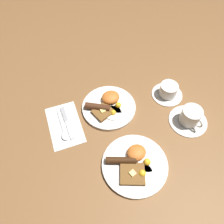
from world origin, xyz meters
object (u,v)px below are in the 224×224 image
knife (66,121)px  teacup_near (168,91)px  breakfast_plate_far (135,164)px  spoon (64,132)px  breakfast_plate_near (109,106)px  teacup_far (190,117)px

knife → teacup_near: bearing=85.9°
breakfast_plate_far → spoon: breakfast_plate_far is taller
breakfast_plate_near → knife: bearing=-3.6°
breakfast_plate_near → breakfast_plate_far: breakfast_plate_near is taller
teacup_near → teacup_far: bearing=90.2°
breakfast_plate_far → knife: (0.17, -0.30, -0.01)m
teacup_near → breakfast_plate_far: bearing=38.5°
breakfast_plate_near → knife: (0.19, -0.01, -0.01)m
teacup_far → breakfast_plate_near: bearing=-36.7°
breakfast_plate_near → teacup_near: size_ratio=1.67×
spoon → teacup_far: bearing=75.0°
breakfast_plate_near → teacup_far: 0.35m
breakfast_plate_far → teacup_far: (-0.30, -0.08, 0.02)m
teacup_near → knife: size_ratio=0.84×
spoon → breakfast_plate_far: bearing=42.7°
breakfast_plate_far → teacup_near: 0.39m
breakfast_plate_far → knife: bearing=-59.9°
breakfast_plate_near → teacup_far: size_ratio=1.46×
teacup_far → knife: 0.52m
teacup_near → spoon: bearing=-0.9°
knife → spoon: (0.03, 0.05, 0.00)m
teacup_near → spoon: size_ratio=0.88×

